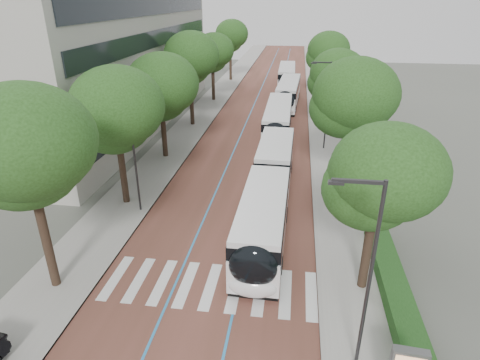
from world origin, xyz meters
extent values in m
plane|color=#51544C|center=(0.00, 0.00, 0.00)|extent=(160.00, 160.00, 0.00)
cube|color=brown|center=(0.00, 40.00, 0.01)|extent=(11.00, 140.00, 0.02)
cube|color=gray|center=(-7.50, 40.00, 0.06)|extent=(4.00, 140.00, 0.12)
cube|color=gray|center=(7.50, 40.00, 0.06)|extent=(4.00, 140.00, 0.12)
cube|color=gray|center=(-5.60, 40.00, 0.06)|extent=(0.20, 140.00, 0.14)
cube|color=gray|center=(5.60, 40.00, 0.06)|extent=(0.20, 140.00, 0.14)
cube|color=silver|center=(-4.80, 1.00, 0.03)|extent=(0.55, 3.60, 0.01)
cube|color=silver|center=(-3.55, 1.00, 0.03)|extent=(0.55, 3.60, 0.01)
cube|color=silver|center=(-2.30, 1.00, 0.03)|extent=(0.55, 3.60, 0.01)
cube|color=silver|center=(-1.05, 1.00, 0.03)|extent=(0.55, 3.60, 0.01)
cube|color=silver|center=(0.20, 1.00, 0.03)|extent=(0.55, 3.60, 0.01)
cube|color=silver|center=(1.45, 1.00, 0.03)|extent=(0.55, 3.60, 0.01)
cube|color=silver|center=(2.70, 1.00, 0.03)|extent=(0.55, 3.60, 0.01)
cube|color=silver|center=(3.95, 1.00, 0.03)|extent=(0.55, 3.60, 0.01)
cube|color=silver|center=(5.20, 1.00, 0.03)|extent=(0.55, 3.60, 0.01)
cube|color=#257CBB|center=(-1.60, 40.00, 0.02)|extent=(0.12, 126.00, 0.01)
cube|color=#257CBB|center=(1.60, 40.00, 0.02)|extent=(0.12, 126.00, 0.01)
cube|color=#A29F96|center=(-19.50, 28.00, 7.00)|extent=(18.00, 40.00, 14.00)
cube|color=black|center=(-10.45, 28.00, 3.00)|extent=(0.12, 38.00, 1.60)
cube|color=black|center=(-10.45, 28.00, 6.20)|extent=(0.12, 38.00, 1.60)
cube|color=black|center=(-10.45, 28.00, 9.40)|extent=(0.12, 38.00, 1.60)
cube|color=black|center=(-10.45, 28.00, 12.40)|extent=(0.12, 38.00, 1.60)
cube|color=#183C14|center=(9.10, 0.00, 0.52)|extent=(1.20, 14.00, 0.80)
cylinder|color=#2C2B2E|center=(6.80, -3.00, 4.12)|extent=(0.14, 0.14, 8.00)
cube|color=#2C2B2E|center=(6.00, -3.00, 8.02)|extent=(1.70, 0.12, 0.12)
cube|color=#2C2B2E|center=(5.30, -3.00, 7.94)|extent=(0.50, 0.20, 0.10)
cylinder|color=#2C2B2E|center=(6.80, 22.00, 4.12)|extent=(0.14, 0.14, 8.00)
cube|color=#2C2B2E|center=(6.00, 22.00, 8.02)|extent=(1.70, 0.12, 0.12)
cube|color=#2C2B2E|center=(5.30, 22.00, 7.94)|extent=(0.50, 0.20, 0.10)
cylinder|color=#2C2B2E|center=(-6.10, 8.00, 4.12)|extent=(0.14, 0.14, 8.00)
cylinder|color=black|center=(-7.50, 0.00, 2.53)|extent=(0.44, 0.44, 5.07)
ellipsoid|color=#1E4014|center=(-7.50, 0.00, 7.14)|extent=(5.85, 5.85, 4.97)
cylinder|color=black|center=(-7.50, 9.00, 2.27)|extent=(0.44, 0.44, 4.54)
ellipsoid|color=#1E4014|center=(-7.50, 9.00, 6.40)|extent=(5.97, 5.97, 5.08)
cylinder|color=black|center=(-7.50, 18.00, 2.14)|extent=(0.44, 0.44, 4.28)
ellipsoid|color=#1E4014|center=(-7.50, 18.00, 6.03)|extent=(6.12, 6.12, 5.20)
cylinder|color=black|center=(-7.50, 28.00, 2.50)|extent=(0.44, 0.44, 5.00)
ellipsoid|color=#1E4014|center=(-7.50, 28.00, 7.05)|extent=(5.85, 5.85, 4.98)
cylinder|color=black|center=(-7.50, 40.00, 2.20)|extent=(0.44, 0.44, 4.39)
ellipsoid|color=#1E4014|center=(-7.50, 40.00, 6.19)|extent=(5.31, 5.31, 4.52)
cylinder|color=black|center=(-7.50, 55.00, 2.50)|extent=(0.44, 0.44, 5.00)
ellipsoid|color=#1E4014|center=(-7.50, 55.00, 7.04)|extent=(5.47, 5.47, 4.65)
cylinder|color=black|center=(7.70, 2.00, 2.07)|extent=(0.44, 0.44, 4.14)
ellipsoid|color=#1E4014|center=(7.70, 2.00, 5.83)|extent=(5.01, 5.01, 4.26)
cylinder|color=black|center=(7.70, 14.00, 2.32)|extent=(0.44, 0.44, 4.63)
ellipsoid|color=#1E4014|center=(7.70, 14.00, 6.53)|extent=(5.98, 5.98, 5.08)
cylinder|color=black|center=(7.70, 28.00, 1.99)|extent=(0.44, 0.44, 3.98)
ellipsoid|color=#1E4014|center=(7.70, 28.00, 5.61)|extent=(5.70, 5.70, 4.85)
cylinder|color=black|center=(7.70, 44.00, 2.14)|extent=(0.44, 0.44, 4.29)
ellipsoid|color=#1E4014|center=(7.70, 44.00, 6.04)|extent=(5.79, 5.79, 4.92)
cylinder|color=black|center=(2.54, 9.97, 1.77)|extent=(2.31, 0.93, 2.30)
cube|color=silver|center=(2.47, 4.84, 1.26)|extent=(2.63, 9.39, 1.82)
cube|color=black|center=(2.47, 4.84, 2.40)|extent=(2.67, 9.21, 0.97)
cube|color=silver|center=(2.47, 4.84, 3.04)|extent=(2.58, 9.21, 0.31)
cube|color=black|center=(2.47, 4.84, 0.17)|extent=(2.57, 9.02, 0.35)
cube|color=silver|center=(2.60, 14.29, 1.26)|extent=(2.61, 7.77, 1.82)
cube|color=black|center=(2.60, 14.29, 2.40)|extent=(2.64, 7.62, 0.97)
cube|color=silver|center=(2.60, 14.29, 3.04)|extent=(2.55, 7.62, 0.31)
cube|color=black|center=(2.60, 14.29, 0.17)|extent=(2.55, 7.46, 0.35)
ellipsoid|color=black|center=(2.40, 0.31, 2.00)|extent=(2.36, 1.13, 2.28)
ellipsoid|color=silver|center=(2.40, 0.26, 0.86)|extent=(2.36, 1.03, 1.14)
cylinder|color=black|center=(1.30, 2.58, 0.50)|extent=(0.31, 1.00, 1.00)
cylinder|color=black|center=(3.56, 2.55, 0.50)|extent=(0.31, 1.00, 1.00)
cylinder|color=black|center=(1.49, 15.98, 0.50)|extent=(0.31, 1.00, 1.00)
cylinder|color=black|center=(3.75, 15.95, 0.50)|extent=(0.31, 1.00, 1.00)
cylinder|color=black|center=(1.38, 7.94, 0.50)|extent=(0.31, 1.00, 1.00)
cylinder|color=black|center=(3.64, 7.91, 0.50)|extent=(0.31, 1.00, 1.00)
cube|color=silver|center=(2.23, 25.54, 1.26)|extent=(2.52, 12.00, 1.82)
cube|color=black|center=(2.23, 25.54, 2.40)|extent=(2.56, 11.76, 0.97)
cube|color=silver|center=(2.23, 25.54, 3.04)|extent=(2.47, 11.76, 0.31)
cube|color=black|center=(2.23, 25.54, 0.17)|extent=(2.47, 11.52, 0.35)
ellipsoid|color=black|center=(2.24, 19.69, 2.00)|extent=(2.35, 1.10, 2.28)
ellipsoid|color=silver|center=(2.24, 19.64, 0.86)|extent=(2.35, 1.00, 1.14)
cylinder|color=black|center=(1.10, 21.94, 0.50)|extent=(0.30, 1.00, 1.00)
cylinder|color=black|center=(3.36, 21.94, 0.50)|extent=(0.30, 1.00, 1.00)
cylinder|color=black|center=(1.09, 29.34, 0.50)|extent=(0.30, 1.00, 1.00)
cylinder|color=black|center=(3.35, 29.34, 0.50)|extent=(0.30, 1.00, 1.00)
cube|color=silver|center=(2.90, 38.59, 1.26)|extent=(3.01, 12.10, 1.82)
cube|color=black|center=(2.90, 38.59, 2.40)|extent=(3.04, 11.86, 0.97)
cube|color=silver|center=(2.90, 38.59, 3.04)|extent=(2.95, 11.85, 0.31)
cube|color=black|center=(2.90, 38.59, 0.17)|extent=(2.94, 11.61, 0.35)
ellipsoid|color=black|center=(2.65, 32.74, 2.00)|extent=(2.40, 1.20, 2.28)
ellipsoid|color=silver|center=(2.65, 32.69, 0.86)|extent=(2.39, 1.10, 1.14)
cylinder|color=black|center=(1.62, 35.04, 0.50)|extent=(0.34, 1.01, 1.00)
cylinder|color=black|center=(3.87, 34.94, 0.50)|extent=(0.34, 1.01, 1.00)
cylinder|color=black|center=(1.94, 42.43, 0.50)|extent=(0.34, 1.01, 1.00)
cylinder|color=black|center=(4.19, 42.33, 0.50)|extent=(0.34, 1.01, 1.00)
cube|color=silver|center=(2.28, 50.98, 1.26)|extent=(2.66, 12.03, 1.82)
cube|color=black|center=(2.28, 50.98, 2.40)|extent=(2.69, 11.79, 0.97)
cube|color=silver|center=(2.28, 50.98, 3.04)|extent=(2.60, 11.79, 0.31)
cube|color=black|center=(2.28, 50.98, 0.17)|extent=(2.60, 11.55, 0.35)
ellipsoid|color=black|center=(2.36, 45.13, 2.00)|extent=(2.36, 1.13, 2.28)
ellipsoid|color=silver|center=(2.36, 45.08, 0.86)|extent=(2.36, 1.03, 1.14)
cylinder|color=black|center=(1.20, 47.36, 0.50)|extent=(0.31, 1.00, 1.00)
cylinder|color=black|center=(3.46, 47.39, 0.50)|extent=(0.31, 1.00, 1.00)
cylinder|color=black|center=(1.10, 54.76, 0.50)|extent=(0.31, 1.00, 1.00)
cylinder|color=black|center=(3.36, 54.79, 0.50)|extent=(0.31, 1.00, 1.00)
camera|label=1|loc=(3.89, -14.70, 13.26)|focal=30.00mm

